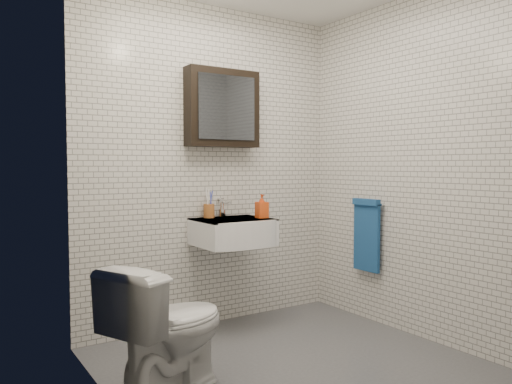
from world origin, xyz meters
TOP-DOWN VIEW (x-y plane):
  - ground at (0.00, 0.00)m, footprint 2.20×2.00m
  - room_shell at (0.00, 0.00)m, footprint 2.22×2.02m
  - washbasin at (0.05, 0.73)m, footprint 0.55×0.50m
  - faucet at (0.05, 0.93)m, footprint 0.06×0.20m
  - mirror_cabinet at (0.05, 0.93)m, footprint 0.60×0.15m
  - towel_rail at (1.04, 0.35)m, footprint 0.09×0.30m
  - toothbrush_cup at (-0.06, 0.94)m, footprint 0.11×0.11m
  - soap_bottle at (0.27, 0.70)m, footprint 0.09×0.09m
  - toilet at (-0.80, 0.01)m, footprint 0.83×0.67m

SIDE VIEW (x-z plane):
  - ground at x=0.00m, z-range 0.00..0.01m
  - toilet at x=-0.80m, z-range 0.00..0.74m
  - towel_rail at x=1.04m, z-range 0.43..1.01m
  - washbasin at x=0.05m, z-range 0.66..0.86m
  - toothbrush_cup at x=-0.06m, z-range 0.79..1.03m
  - faucet at x=0.05m, z-range 0.84..0.99m
  - soap_bottle at x=0.27m, z-range 0.85..1.03m
  - room_shell at x=0.00m, z-range 0.21..2.72m
  - mirror_cabinet at x=0.05m, z-range 1.40..2.00m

